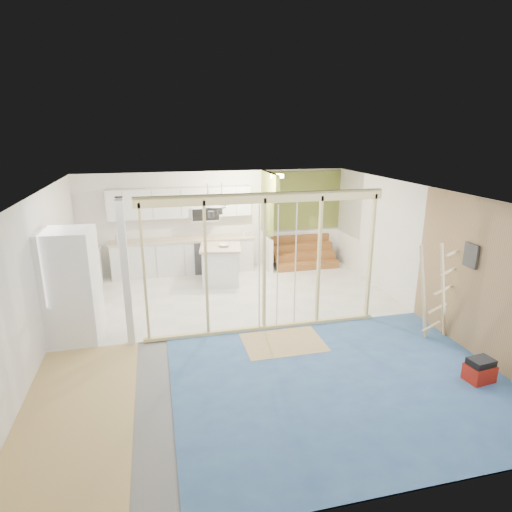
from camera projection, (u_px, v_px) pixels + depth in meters
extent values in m
cube|color=slate|center=(248.00, 331.00, 8.00)|extent=(7.00, 8.00, 0.01)
cube|color=white|center=(248.00, 193.00, 7.25)|extent=(7.00, 8.00, 0.01)
cube|color=white|center=(216.00, 221.00, 11.35)|extent=(7.00, 0.01, 2.60)
cube|color=white|center=(342.00, 396.00, 3.90)|extent=(7.00, 0.01, 2.60)
cube|color=white|center=(35.00, 281.00, 6.84)|extent=(0.01, 8.00, 2.60)
cube|color=white|center=(421.00, 253.00, 8.41)|extent=(0.01, 8.00, 2.60)
cube|color=silver|center=(230.00, 293.00, 9.86)|extent=(7.00, 4.00, 0.02)
cube|color=teal|center=(343.00, 383.00, 6.35)|extent=(5.00, 4.00, 0.02)
cube|color=tan|center=(74.00, 422.00, 5.51)|extent=(1.50, 4.00, 0.02)
cube|color=tan|center=(283.00, 343.00, 7.54)|extent=(1.40, 1.00, 0.01)
cube|color=#CABC7C|center=(265.00, 198.00, 7.35)|extent=(4.40, 0.09, 0.18)
cube|color=#CABC7C|center=(264.00, 327.00, 8.05)|extent=(4.40, 0.09, 0.06)
cube|color=silver|center=(126.00, 274.00, 7.16)|extent=(0.12, 0.14, 2.60)
cube|color=#CABC7C|center=(144.00, 273.00, 7.22)|extent=(0.04, 0.09, 2.40)
cube|color=#CABC7C|center=(206.00, 268.00, 7.46)|extent=(0.04, 0.09, 2.40)
cube|color=#CABC7C|center=(264.00, 264.00, 7.69)|extent=(0.05, 0.09, 2.40)
cube|color=#CABC7C|center=(319.00, 260.00, 7.93)|extent=(0.04, 0.09, 2.40)
cube|color=#CABC7C|center=(370.00, 256.00, 8.16)|extent=(0.04, 0.09, 2.40)
cylinder|color=silver|center=(259.00, 269.00, 7.67)|extent=(0.02, 0.02, 2.35)
cylinder|color=silver|center=(295.00, 266.00, 7.87)|extent=(0.02, 0.02, 2.35)
cylinder|color=silver|center=(277.00, 267.00, 7.77)|extent=(0.02, 0.02, 2.35)
cube|color=silver|center=(184.00, 257.00, 11.12)|extent=(3.60, 0.60, 0.88)
cube|color=#B8AB90|center=(183.00, 240.00, 10.99)|extent=(3.66, 0.64, 0.05)
cube|color=silver|center=(84.00, 278.00, 9.58)|extent=(0.60, 1.60, 0.88)
cube|color=#B8AB90|center=(82.00, 258.00, 9.45)|extent=(0.64, 1.64, 0.05)
cube|color=silver|center=(181.00, 202.00, 10.83)|extent=(3.60, 0.34, 0.75)
cube|color=silver|center=(205.00, 213.00, 11.01)|extent=(0.72, 0.38, 0.36)
cube|color=black|center=(206.00, 215.00, 10.83)|extent=(0.68, 0.02, 0.30)
cube|color=olive|center=(267.00, 203.00, 11.08)|extent=(0.10, 0.90, 1.60)
cube|color=white|center=(267.00, 253.00, 11.47)|extent=(0.10, 0.90, 0.90)
cube|color=olive|center=(275.00, 185.00, 10.27)|extent=(0.10, 0.50, 0.50)
cube|color=olive|center=(302.00, 201.00, 11.73)|extent=(2.20, 0.04, 1.60)
cube|color=white|center=(301.00, 246.00, 12.10)|extent=(2.20, 0.04, 0.90)
cube|color=brown|center=(308.00, 266.00, 11.48)|extent=(1.70, 0.26, 0.20)
cube|color=brown|center=(305.00, 256.00, 11.66)|extent=(1.70, 0.26, 0.20)
cube|color=brown|center=(302.00, 247.00, 11.85)|extent=(1.70, 0.26, 0.20)
cube|color=brown|center=(299.00, 238.00, 12.03)|extent=(1.70, 0.26, 0.20)
torus|color=black|center=(215.00, 206.00, 9.12)|extent=(0.52, 0.52, 0.02)
cylinder|color=black|center=(207.00, 195.00, 9.01)|extent=(0.01, 0.01, 0.50)
cylinder|color=black|center=(222.00, 195.00, 9.08)|extent=(0.01, 0.01, 0.50)
cylinder|color=#3C3C41|center=(211.00, 214.00, 9.04)|extent=(0.14, 0.14, 0.14)
cylinder|color=#3C3C41|center=(220.00, 211.00, 9.27)|extent=(0.12, 0.12, 0.12)
cube|color=#A08357|center=(498.00, 288.00, 6.54)|extent=(0.02, 4.00, 2.60)
cube|color=#3C3C41|center=(471.00, 256.00, 6.99)|extent=(0.04, 0.30, 0.40)
cylinder|color=#FFEABF|center=(277.00, 176.00, 10.38)|extent=(0.32, 0.32, 0.08)
cube|color=white|center=(71.00, 286.00, 7.44)|extent=(0.93, 0.90, 2.01)
cube|color=#3C3C41|center=(97.00, 284.00, 7.54)|extent=(0.08, 0.80, 1.97)
cube|color=white|center=(221.00, 266.00, 10.37)|extent=(0.99, 0.99, 0.87)
cube|color=#B8AB90|center=(220.00, 247.00, 10.23)|extent=(1.10, 1.10, 0.05)
imported|color=silver|center=(225.00, 245.00, 10.21)|extent=(0.30, 0.30, 0.06)
imported|color=#ADB3C1|center=(117.00, 238.00, 10.49)|extent=(0.12, 0.12, 0.27)
imported|color=silver|center=(243.00, 231.00, 11.36)|extent=(0.10, 0.10, 0.21)
cube|color=maroon|center=(479.00, 373.00, 6.38)|extent=(0.43, 0.35, 0.28)
cube|color=black|center=(481.00, 362.00, 6.32)|extent=(0.39, 0.30, 0.10)
cube|color=#D4BB82|center=(423.00, 293.00, 7.40)|extent=(0.42, 0.14, 1.78)
cube|color=#D4BB82|center=(443.00, 291.00, 7.49)|extent=(0.42, 0.14, 1.78)
cube|color=#D4BB82|center=(431.00, 326.00, 7.65)|extent=(0.43, 0.14, 0.12)
cube|color=#D4BB82|center=(437.00, 308.00, 7.56)|extent=(0.43, 0.14, 0.12)
cube|color=#D4BB82|center=(443.00, 290.00, 7.48)|extent=(0.43, 0.14, 0.12)
cube|color=#D4BB82|center=(449.00, 271.00, 7.40)|extent=(0.43, 0.14, 0.12)
cube|color=#D4BB82|center=(455.00, 252.00, 7.32)|extent=(0.43, 0.14, 0.12)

